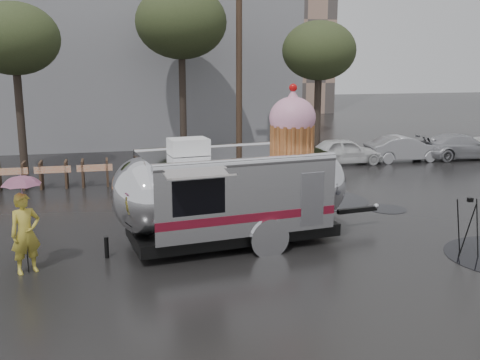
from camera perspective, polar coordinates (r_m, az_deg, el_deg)
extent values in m
plane|color=black|center=(13.00, 3.12, -9.18)|extent=(120.00, 120.00, 0.00)
cylinder|color=black|center=(18.68, 14.77, -2.87)|extent=(1.20, 1.20, 0.01)
cylinder|color=black|center=(19.39, 8.64, -2.04)|extent=(2.92, 2.92, 0.01)
cube|color=slate|center=(35.66, -14.51, 14.69)|extent=(22.00, 12.00, 13.00)
cylinder|color=#473323|center=(26.29, -0.10, 11.71)|extent=(0.28, 0.28, 9.00)
cylinder|color=#382D26|center=(24.93, -21.51, 7.22)|extent=(0.32, 0.32, 5.85)
ellipsoid|color=#2A361A|center=(24.88, -21.99, 13.18)|extent=(3.64, 3.64, 2.86)
cylinder|color=#382D26|center=(26.86, -5.86, 9.26)|extent=(0.32, 0.32, 6.75)
ellipsoid|color=#2A361A|center=(26.88, -6.00, 15.66)|extent=(4.20, 4.20, 3.30)
cylinder|color=#382D26|center=(26.43, 7.88, 7.69)|extent=(0.32, 0.32, 5.40)
ellipsoid|color=#2A361A|center=(26.35, 8.04, 12.90)|extent=(3.36, 3.36, 2.64)
cube|color=#473323|center=(22.25, -21.07, 0.42)|extent=(0.08, 0.80, 1.00)
cube|color=#E5590C|center=(21.90, -22.41, 0.80)|extent=(1.30, 0.04, 0.25)
cube|color=#473323|center=(22.17, -19.54, 0.49)|extent=(0.08, 0.80, 1.00)
cube|color=#473323|center=(22.08, -17.22, 0.61)|extent=(0.08, 0.80, 1.00)
cube|color=#E5590C|center=(21.70, -18.51, 1.00)|extent=(1.30, 0.04, 0.25)
cube|color=#473323|center=(22.05, -15.67, 0.68)|extent=(0.08, 0.80, 1.00)
cube|color=#473323|center=(22.02, -13.33, 0.80)|extent=(0.08, 0.80, 1.00)
cube|color=#E5590C|center=(21.61, -14.55, 1.20)|extent=(1.30, 0.04, 0.25)
imported|color=silver|center=(26.12, 10.59, 3.13)|extent=(4.00, 1.80, 1.40)
imported|color=#B2B2B7|center=(27.46, 16.35, 3.28)|extent=(4.00, 1.80, 1.40)
imported|color=#B2B2B7|center=(29.04, 21.53, 3.42)|extent=(4.20, 1.80, 1.44)
cube|color=silver|center=(14.45, -0.77, -0.85)|extent=(4.89, 3.00, 1.89)
ellipsoid|color=silver|center=(15.37, 7.34, -0.16)|extent=(1.88, 2.60, 1.89)
ellipsoid|color=silver|center=(13.86, -9.78, -1.60)|extent=(1.88, 2.60, 1.89)
cube|color=black|center=(14.74, -0.76, -5.02)|extent=(5.48, 2.77, 0.31)
cylinder|color=black|center=(13.97, 2.80, -6.02)|extent=(0.76, 0.33, 0.73)
cylinder|color=black|center=(15.89, -0.31, -3.74)|extent=(0.76, 0.33, 0.73)
cylinder|color=silver|center=(13.83, 3.04, -5.99)|extent=(1.01, 0.24, 1.01)
cube|color=black|center=(16.32, 11.81, -3.00)|extent=(1.26, 0.29, 0.13)
sphere|color=silver|center=(16.65, 13.65, -2.60)|extent=(0.19, 0.19, 0.17)
cylinder|color=black|center=(14.06, -13.40, -6.69)|extent=(0.12, 0.12, 0.52)
cube|color=maroon|center=(13.49, 0.98, -3.89)|extent=(4.58, 0.64, 0.21)
cube|color=maroon|center=(15.67, -2.27, -1.60)|extent=(4.58, 0.64, 0.21)
cube|color=black|center=(12.91, -4.19, -1.76)|extent=(1.25, 0.20, 0.84)
cube|color=#A49E99|center=(12.56, -3.89, 0.30)|extent=(1.52, 0.71, 0.15)
cube|color=silver|center=(14.08, 7.37, -1.97)|extent=(0.63, 0.11, 1.36)
cube|color=white|center=(13.89, -5.27, 3.41)|extent=(1.03, 0.80, 0.40)
cylinder|color=#CB7940|center=(14.87, 5.32, 4.40)|extent=(1.23, 1.23, 0.63)
ellipsoid|color=#E49FBA|center=(14.81, 5.36, 6.33)|extent=(1.37, 1.37, 1.09)
cone|color=#E49FBA|center=(14.77, 5.40, 8.44)|extent=(0.59, 0.59, 0.42)
sphere|color=red|center=(14.75, 5.42, 9.33)|extent=(0.24, 0.24, 0.21)
imported|color=gold|center=(13.46, -20.96, -5.09)|extent=(0.79, 0.69, 1.84)
imported|color=pink|center=(13.22, -21.29, -0.98)|extent=(1.06, 1.06, 0.72)
cylinder|color=black|center=(13.49, -20.93, -5.47)|extent=(0.02, 0.02, 1.65)
cylinder|color=black|center=(14.91, 22.96, -4.51)|extent=(0.06, 0.33, 1.41)
cylinder|color=black|center=(14.91, 21.31, -4.36)|extent=(0.30, 0.15, 1.41)
cylinder|color=black|center=(14.55, 22.09, -4.83)|extent=(0.27, 0.21, 1.41)
cube|color=black|center=(14.61, 22.34, -1.87)|extent=(0.13, 0.11, 0.10)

